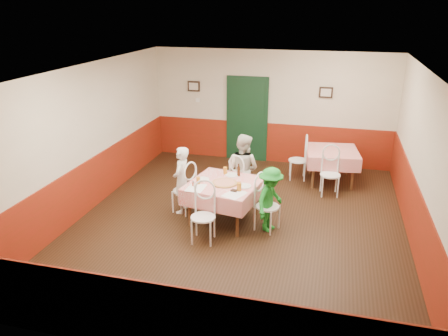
% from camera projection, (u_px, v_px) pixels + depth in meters
% --- Properties ---
extents(floor, '(7.00, 7.00, 0.00)m').
position_uv_depth(floor, '(240.00, 221.00, 8.19)').
color(floor, black).
rests_on(floor, ground).
extents(ceiling, '(7.00, 7.00, 0.00)m').
position_uv_depth(ceiling, '(242.00, 70.00, 7.20)').
color(ceiling, white).
rests_on(ceiling, back_wall).
extents(back_wall, '(6.00, 0.10, 2.80)m').
position_uv_depth(back_wall, '(271.00, 108.00, 10.86)').
color(back_wall, beige).
rests_on(back_wall, ground).
extents(front_wall, '(6.00, 0.10, 2.80)m').
position_uv_depth(front_wall, '(169.00, 254.00, 4.52)').
color(front_wall, beige).
rests_on(front_wall, ground).
extents(left_wall, '(0.10, 7.00, 2.80)m').
position_uv_depth(left_wall, '(89.00, 138.00, 8.39)').
color(left_wall, beige).
rests_on(left_wall, ground).
extents(right_wall, '(0.10, 7.00, 2.80)m').
position_uv_depth(right_wall, '(424.00, 165.00, 6.99)').
color(right_wall, beige).
rests_on(right_wall, ground).
extents(wainscot_back, '(6.00, 0.03, 1.00)m').
position_uv_depth(wainscot_back, '(270.00, 142.00, 11.17)').
color(wainscot_back, maroon).
rests_on(wainscot_back, ground).
extents(wainscot_front, '(6.00, 0.03, 1.00)m').
position_uv_depth(wainscot_front, '(173.00, 323.00, 4.85)').
color(wainscot_front, maroon).
rests_on(wainscot_front, ground).
extents(wainscot_left, '(0.03, 7.00, 1.00)m').
position_uv_depth(wainscot_left, '(95.00, 182.00, 8.71)').
color(wainscot_left, maroon).
rests_on(wainscot_left, ground).
extents(wainscot_right, '(0.03, 7.00, 1.00)m').
position_uv_depth(wainscot_right, '(414.00, 216.00, 7.31)').
color(wainscot_right, maroon).
rests_on(wainscot_right, ground).
extents(door, '(0.96, 0.06, 2.10)m').
position_uv_depth(door, '(247.00, 120.00, 11.08)').
color(door, black).
rests_on(door, ground).
extents(picture_left, '(0.32, 0.03, 0.26)m').
position_uv_depth(picture_left, '(194.00, 86.00, 11.12)').
color(picture_left, black).
rests_on(picture_left, back_wall).
extents(picture_right, '(0.32, 0.03, 0.26)m').
position_uv_depth(picture_right, '(326.00, 92.00, 10.35)').
color(picture_right, black).
rests_on(picture_right, back_wall).
extents(thermostat, '(0.10, 0.03, 0.10)m').
position_uv_depth(thermostat, '(198.00, 100.00, 11.22)').
color(thermostat, white).
rests_on(thermostat, back_wall).
extents(main_table, '(1.42, 1.42, 0.77)m').
position_uv_depth(main_table, '(224.00, 202.00, 8.11)').
color(main_table, red).
rests_on(main_table, ground).
extents(second_table, '(1.26, 1.26, 0.77)m').
position_uv_depth(second_table, '(331.00, 166.00, 9.88)').
color(second_table, red).
rests_on(second_table, ground).
extents(chair_left, '(0.54, 0.54, 0.90)m').
position_uv_depth(chair_left, '(184.00, 191.00, 8.41)').
color(chair_left, white).
rests_on(chair_left, ground).
extents(chair_right, '(0.54, 0.54, 0.90)m').
position_uv_depth(chair_right, '(267.00, 207.00, 7.75)').
color(chair_right, white).
rests_on(chair_right, ground).
extents(chair_far, '(0.55, 0.55, 0.90)m').
position_uv_depth(chair_far, '(242.00, 182.00, 8.80)').
color(chair_far, white).
rests_on(chair_far, ground).
extents(chair_near, '(0.45, 0.45, 0.90)m').
position_uv_depth(chair_near, '(203.00, 217.00, 7.36)').
color(chair_near, white).
rests_on(chair_near, ground).
extents(chair_second_a, '(0.47, 0.47, 0.90)m').
position_uv_depth(chair_second_a, '(298.00, 160.00, 10.03)').
color(chair_second_a, white).
rests_on(chair_second_a, ground).
extents(chair_second_b, '(0.47, 0.47, 0.90)m').
position_uv_depth(chair_second_b, '(330.00, 175.00, 9.18)').
color(chair_second_b, white).
rests_on(chair_second_b, ground).
extents(pizza, '(0.52, 0.52, 0.03)m').
position_uv_depth(pizza, '(224.00, 183.00, 7.93)').
color(pizza, '#B74723').
rests_on(pizza, main_table).
extents(plate_left, '(0.29, 0.29, 0.01)m').
position_uv_depth(plate_left, '(203.00, 179.00, 8.12)').
color(plate_left, white).
rests_on(plate_left, main_table).
extents(plate_right, '(0.29, 0.29, 0.01)m').
position_uv_depth(plate_right, '(244.00, 186.00, 7.81)').
color(plate_right, white).
rests_on(plate_right, main_table).
extents(plate_far, '(0.29, 0.29, 0.01)m').
position_uv_depth(plate_far, '(232.00, 175.00, 8.32)').
color(plate_far, white).
rests_on(plate_far, main_table).
extents(glass_a, '(0.08, 0.08, 0.13)m').
position_uv_depth(glass_a, '(198.00, 180.00, 7.91)').
color(glass_a, '#BF7219').
rests_on(glass_a, main_table).
extents(glass_b, '(0.10, 0.10, 0.15)m').
position_uv_depth(glass_b, '(239.00, 187.00, 7.61)').
color(glass_b, '#BF7219').
rests_on(glass_b, main_table).
extents(glass_c, '(0.09, 0.09, 0.14)m').
position_uv_depth(glass_c, '(225.00, 171.00, 8.36)').
color(glass_c, '#BF7219').
rests_on(glass_c, main_table).
extents(beer_bottle, '(0.07, 0.07, 0.22)m').
position_uv_depth(beer_bottle, '(239.00, 170.00, 8.25)').
color(beer_bottle, '#381C0A').
rests_on(beer_bottle, main_table).
extents(shaker_a, '(0.04, 0.04, 0.09)m').
position_uv_depth(shaker_a, '(195.00, 184.00, 7.78)').
color(shaker_a, silver).
rests_on(shaker_a, main_table).
extents(shaker_b, '(0.04, 0.04, 0.09)m').
position_uv_depth(shaker_b, '(196.00, 186.00, 7.72)').
color(shaker_b, silver).
rests_on(shaker_b, main_table).
extents(shaker_c, '(0.04, 0.04, 0.09)m').
position_uv_depth(shaker_c, '(193.00, 184.00, 7.82)').
color(shaker_c, '#B23319').
rests_on(shaker_c, main_table).
extents(menu_left, '(0.31, 0.41, 0.00)m').
position_uv_depth(menu_left, '(196.00, 188.00, 7.75)').
color(menu_left, white).
rests_on(menu_left, main_table).
extents(menu_right, '(0.43, 0.48, 0.00)m').
position_uv_depth(menu_right, '(235.00, 194.00, 7.49)').
color(menu_right, white).
rests_on(menu_right, main_table).
extents(wallet, '(0.12, 0.11, 0.02)m').
position_uv_depth(wallet, '(234.00, 191.00, 7.61)').
color(wallet, black).
rests_on(wallet, main_table).
extents(diner_left, '(0.32, 0.48, 1.32)m').
position_uv_depth(diner_left, '(181.00, 180.00, 8.36)').
color(diner_left, gray).
rests_on(diner_left, ground).
extents(diner_far, '(0.84, 0.75, 1.44)m').
position_uv_depth(diner_far, '(243.00, 169.00, 8.75)').
color(diner_far, gray).
rests_on(diner_far, ground).
extents(diner_right, '(0.65, 0.87, 1.19)m').
position_uv_depth(diner_right, '(270.00, 200.00, 7.68)').
color(diner_right, gray).
rests_on(diner_right, ground).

